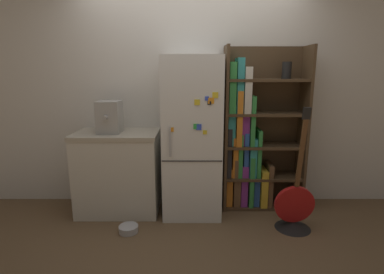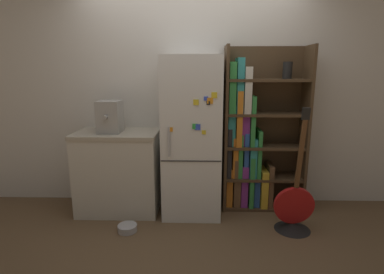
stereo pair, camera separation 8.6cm
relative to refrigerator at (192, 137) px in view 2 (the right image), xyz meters
name	(u,v)px [view 2 (the right image)]	position (x,y,z in m)	size (l,w,h in m)	color
ground_plane	(191,216)	(0.00, -0.14, -0.86)	(16.00, 16.00, 0.00)	brown
wall_back	(193,94)	(0.00, 0.33, 0.44)	(8.00, 0.05, 2.60)	silver
refrigerator	(192,137)	(0.00, 0.00, 0.00)	(0.62, 0.64, 1.72)	white
bookshelf	(252,140)	(0.69, 0.16, -0.06)	(0.91, 0.35, 1.83)	#4C3823
kitchen_counter	(119,171)	(-0.82, 0.02, -0.40)	(0.90, 0.60, 0.91)	beige
espresso_machine	(110,117)	(-0.88, -0.01, 0.22)	(0.24, 0.34, 0.34)	#A5A39E
guitar	(293,213)	(1.02, -0.41, -0.68)	(0.40, 0.36, 1.25)	black
pet_bowl	(127,228)	(-0.63, -0.48, -0.82)	(0.19, 0.19, 0.07)	#B7B7BC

